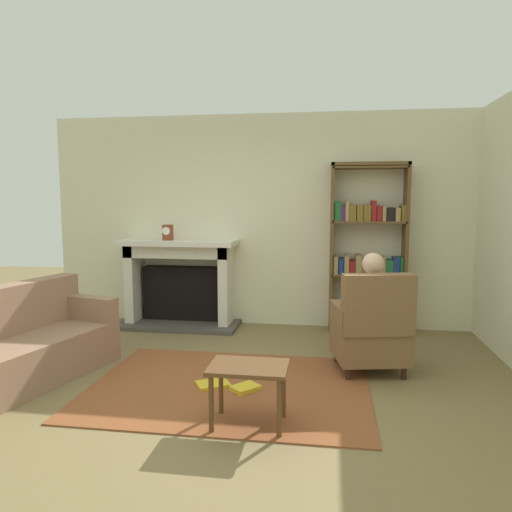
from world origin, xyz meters
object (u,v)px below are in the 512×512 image
(seated_reader, at_px, (369,306))
(armchair_reading, at_px, (372,329))
(sofa_floral, at_px, (21,347))
(bookshelf, at_px, (368,253))
(fireplace, at_px, (180,280))
(side_table, at_px, (249,375))
(mantel_clock, at_px, (168,232))

(seated_reader, bearing_deg, armchair_reading, 90.00)
(seated_reader, bearing_deg, sofa_floral, 2.88)
(armchair_reading, bearing_deg, bookshelf, -104.11)
(fireplace, bearing_deg, armchair_reading, -32.16)
(armchair_reading, bearing_deg, side_table, 40.13)
(armchair_reading, bearing_deg, fireplace, -43.83)
(mantel_clock, bearing_deg, side_table, -60.32)
(mantel_clock, relative_size, bookshelf, 0.09)
(armchair_reading, height_order, seated_reader, seated_reader)
(mantel_clock, relative_size, armchair_reading, 0.20)
(bookshelf, bearing_deg, fireplace, -179.18)
(seated_reader, distance_m, sofa_floral, 3.20)
(sofa_floral, bearing_deg, mantel_clock, -4.60)
(fireplace, relative_size, seated_reader, 1.35)
(mantel_clock, height_order, bookshelf, bookshelf)
(mantel_clock, xyz_separation_m, bookshelf, (2.49, 0.14, -0.23))
(seated_reader, distance_m, side_table, 1.65)
(fireplace, distance_m, sofa_floral, 2.30)
(fireplace, height_order, bookshelf, bookshelf)
(fireplace, bearing_deg, seated_reader, -30.32)
(fireplace, bearing_deg, mantel_clock, -139.47)
(seated_reader, relative_size, side_table, 2.04)
(fireplace, xyz_separation_m, sofa_floral, (-0.81, -2.14, -0.27))
(armchair_reading, relative_size, sofa_floral, 0.53)
(bookshelf, xyz_separation_m, side_table, (-1.02, -2.71, -0.60))
(mantel_clock, xyz_separation_m, seated_reader, (2.40, -1.23, -0.59))
(fireplace, height_order, armchair_reading, fireplace)
(bookshelf, relative_size, sofa_floral, 1.13)
(sofa_floral, distance_m, side_table, 2.22)
(mantel_clock, bearing_deg, fireplace, 40.53)
(bookshelf, distance_m, side_table, 2.95)
(fireplace, bearing_deg, bookshelf, 0.82)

